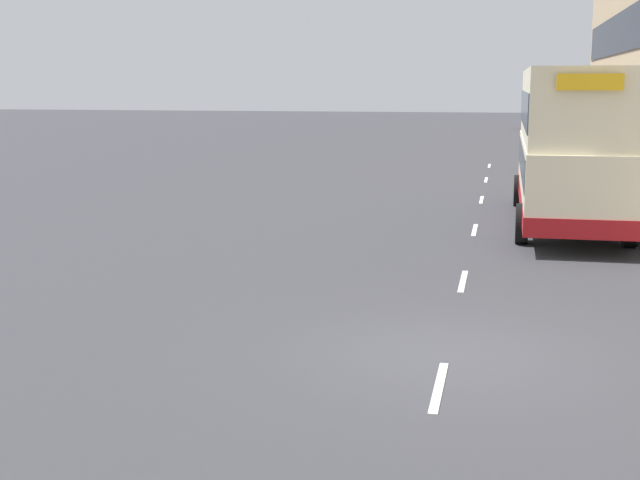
# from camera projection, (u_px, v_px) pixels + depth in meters

# --- Properties ---
(ground_plane) EXTENTS (220.00, 220.00, 0.00)m
(ground_plane) POSITION_uv_depth(u_px,v_px,m) (446.00, 354.00, 13.07)
(ground_plane) COLOR #38383D
(pavement) EXTENTS (5.00, 93.00, 0.14)m
(pavement) POSITION_uv_depth(u_px,v_px,m) (613.00, 154.00, 48.86)
(pavement) COLOR gray
(pavement) RESTS_ON ground_plane
(lane_mark_0) EXTENTS (0.12, 2.00, 0.01)m
(lane_mark_0) POSITION_uv_depth(u_px,v_px,m) (439.00, 387.00, 11.65)
(lane_mark_0) COLOR silver
(lane_mark_0) RESTS_ON ground_plane
(lane_mark_1) EXTENTS (0.12, 2.00, 0.01)m
(lane_mark_1) POSITION_uv_depth(u_px,v_px,m) (463.00, 281.00, 17.86)
(lane_mark_1) COLOR silver
(lane_mark_1) RESTS_ON ground_plane
(lane_mark_2) EXTENTS (0.12, 2.00, 0.01)m
(lane_mark_2) POSITION_uv_depth(u_px,v_px,m) (475.00, 230.00, 24.07)
(lane_mark_2) COLOR silver
(lane_mark_2) RESTS_ON ground_plane
(lane_mark_3) EXTENTS (0.12, 2.00, 0.01)m
(lane_mark_3) POSITION_uv_depth(u_px,v_px,m) (482.00, 200.00, 30.27)
(lane_mark_3) COLOR silver
(lane_mark_3) RESTS_ON ground_plane
(lane_mark_4) EXTENTS (0.12, 2.00, 0.01)m
(lane_mark_4) POSITION_uv_depth(u_px,v_px,m) (486.00, 180.00, 36.48)
(lane_mark_4) COLOR silver
(lane_mark_4) RESTS_ON ground_plane
(lane_mark_5) EXTENTS (0.12, 2.00, 0.01)m
(lane_mark_5) POSITION_uv_depth(u_px,v_px,m) (489.00, 166.00, 42.68)
(lane_mark_5) COLOR silver
(lane_mark_5) RESTS_ON ground_plane
(double_decker_bus_near) EXTENTS (2.85, 10.88, 4.30)m
(double_decker_bus_near) POSITION_uv_depth(u_px,v_px,m) (570.00, 143.00, 24.67)
(double_decker_bus_near) COLOR beige
(double_decker_bus_near) RESTS_ON ground_plane
(car_0) EXTENTS (2.00, 4.37, 1.77)m
(car_0) POSITION_uv_depth(u_px,v_px,m) (535.00, 119.00, 75.61)
(car_0) COLOR maroon
(car_0) RESTS_ON ground_plane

